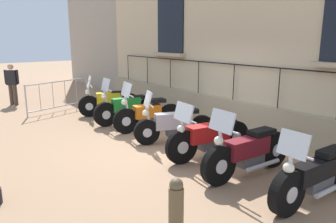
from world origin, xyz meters
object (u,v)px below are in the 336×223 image
object	(u,v)px
motorcycle_green	(127,108)
motorcycle_orange	(148,114)
motorcycle_silver	(174,125)
pedestrian_standing	(12,82)
bollard	(176,217)
motorcycle_yellow	(109,102)
crowd_barrier	(59,95)
motorcycle_black	(317,176)
motorcycle_red	(209,137)
motorcycle_maroon	(248,152)

from	to	relation	value
motorcycle_green	motorcycle_orange	distance (m)	1.03
motorcycle_silver	pedestrian_standing	xyz separation A→B (m)	(2.05, -7.16, 0.44)
motorcycle_silver	bollard	xyz separation A→B (m)	(2.57, 3.26, 0.06)
motorcycle_green	pedestrian_standing	bearing A→B (deg)	-67.48
motorcycle_yellow	motorcycle_green	distance (m)	1.25
bollard	motorcycle_orange	bearing A→B (deg)	-120.35
motorcycle_green	crowd_barrier	distance (m)	3.07
motorcycle_black	bollard	bearing A→B (deg)	-7.59
motorcycle_red	motorcycle_orange	bearing A→B (deg)	-92.66
motorcycle_green	pedestrian_standing	distance (m)	5.36
motorcycle_yellow	crowd_barrier	size ratio (longest dim) A/B	0.81
pedestrian_standing	crowd_barrier	bearing A→B (deg)	117.31
motorcycle_maroon	motorcycle_black	distance (m)	1.26
motorcycle_maroon	motorcycle_green	bearing A→B (deg)	-91.79
motorcycle_green	crowd_barrier	size ratio (longest dim) A/B	0.87
crowd_barrier	bollard	bearing A→B (deg)	79.43
motorcycle_green	motorcycle_orange	xyz separation A→B (m)	(-0.04, 1.03, 0.01)
motorcycle_black	crowd_barrier	xyz separation A→B (m)	(0.93, -8.73, 0.15)
crowd_barrier	motorcycle_red	bearing A→B (deg)	98.24
motorcycle_green	crowd_barrier	bearing A→B (deg)	-71.03
motorcycle_black	crowd_barrier	distance (m)	8.78
crowd_barrier	bollard	world-z (taller)	crowd_barrier
motorcycle_orange	pedestrian_standing	size ratio (longest dim) A/B	1.28
motorcycle_yellow	motorcycle_red	xyz separation A→B (m)	(0.13, 4.74, 0.02)
motorcycle_maroon	pedestrian_standing	xyz separation A→B (m)	(1.90, -9.49, 0.42)
bollard	pedestrian_standing	distance (m)	10.44
motorcycle_yellow	motorcycle_silver	distance (m)	3.48
motorcycle_green	motorcycle_maroon	xyz separation A→B (m)	(0.14, 4.56, -0.00)
motorcycle_red	crowd_barrier	world-z (taller)	motorcycle_red
bollard	motorcycle_maroon	bearing A→B (deg)	-159.10
motorcycle_yellow	bollard	world-z (taller)	motorcycle_yellow
motorcycle_red	pedestrian_standing	world-z (taller)	pedestrian_standing
crowd_barrier	pedestrian_standing	world-z (taller)	pedestrian_standing
motorcycle_yellow	motorcycle_black	world-z (taller)	motorcycle_yellow
motorcycle_yellow	crowd_barrier	bearing A→B (deg)	-57.48
motorcycle_yellow	motorcycle_orange	bearing A→B (deg)	89.63
motorcycle_maroon	pedestrian_standing	size ratio (longest dim) A/B	1.40
motorcycle_red	motorcycle_black	bearing A→B (deg)	90.01
motorcycle_green	motorcycle_silver	xyz separation A→B (m)	(-0.00, 2.23, -0.03)
motorcycle_silver	bollard	bearing A→B (deg)	51.72
motorcycle_maroon	bollard	distance (m)	2.59
motorcycle_silver	motorcycle_orange	bearing A→B (deg)	-91.76
motorcycle_maroon	motorcycle_orange	bearing A→B (deg)	-92.98
motorcycle_orange	crowd_barrier	distance (m)	4.08
motorcycle_black	bollard	xyz separation A→B (m)	(2.49, -0.33, 0.06)
motorcycle_orange	motorcycle_red	world-z (taller)	motorcycle_orange
motorcycle_green	motorcycle_silver	distance (m)	2.23
motorcycle_silver	motorcycle_black	world-z (taller)	motorcycle_silver
motorcycle_yellow	pedestrian_standing	xyz separation A→B (m)	(2.10, -3.68, 0.43)
motorcycle_orange	motorcycle_green	bearing A→B (deg)	-87.70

